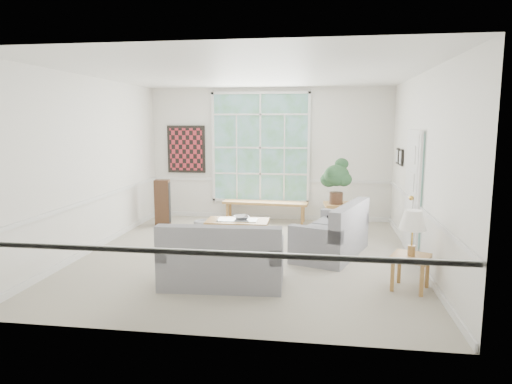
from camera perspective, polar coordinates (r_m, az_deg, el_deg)
floor at (r=7.81m, az=-0.95°, el=-7.88°), size 5.50×6.00×0.01m
ceiling at (r=7.52m, az=-1.01°, el=14.63°), size 5.50×6.00×0.02m
wall_back at (r=10.48m, az=1.66°, el=4.74°), size 5.50×0.02×3.00m
wall_front at (r=4.60m, az=-6.97°, el=-0.41°), size 5.50×0.02×3.00m
wall_left at (r=8.41m, az=-19.84°, el=3.25°), size 0.02×6.00×3.00m
wall_right at (r=7.58m, az=20.03°, el=2.70°), size 0.02×6.00×3.00m
window_back at (r=10.45m, az=0.55°, el=5.56°), size 2.30×0.08×2.40m
entry_door at (r=8.21m, az=18.76°, el=0.02°), size 0.08×0.90×2.10m
door_sidelight at (r=7.58m, az=19.65°, el=0.06°), size 0.08×0.26×1.90m
wall_art at (r=10.82m, az=-8.72°, el=5.30°), size 0.90×0.06×1.10m
wall_frame_near at (r=9.28m, az=17.64°, el=4.14°), size 0.04×0.26×0.32m
wall_frame_far at (r=9.68m, az=17.26°, el=4.32°), size 0.04×0.26×0.32m
loveseat_right at (r=7.81m, az=9.34°, el=-4.54°), size 1.37×1.85×0.90m
loveseat_front at (r=6.34m, az=-4.19°, el=-7.59°), size 1.70×0.95×0.89m
coffee_table at (r=8.53m, az=-2.31°, el=-4.93°), size 1.16×0.65×0.43m
pewter_bowl at (r=8.52m, az=-1.82°, el=-3.18°), size 0.44×0.44×0.08m
window_bench at (r=10.31m, az=1.15°, el=-2.48°), size 1.94×0.51×0.45m
end_table at (r=9.54m, az=10.29°, el=-3.12°), size 0.64×0.64×0.58m
houseplant at (r=9.35m, az=10.02°, el=1.39°), size 0.62×0.62×0.95m
side_table at (r=6.52m, az=18.69°, el=-9.49°), size 0.61×0.61×0.48m
table_lamp at (r=6.36m, az=18.96°, el=-4.88°), size 0.50×0.50×0.61m
pet_bed at (r=9.97m, az=-6.72°, el=-3.90°), size 0.51×0.51×0.12m
floor_speaker at (r=10.12m, az=-11.61°, el=-1.30°), size 0.34×0.28×0.99m
cat at (r=8.37m, az=10.00°, el=-3.04°), size 0.42×0.38×0.16m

